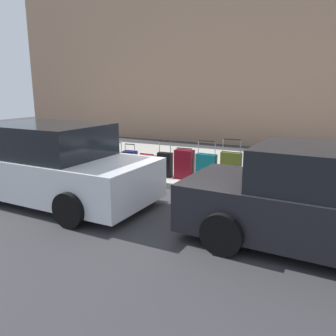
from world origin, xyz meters
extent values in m
plane|color=#333335|center=(0.00, 0.00, 0.00)|extent=(40.00, 40.00, 0.00)
cube|color=#ADA89E|center=(0.00, -2.50, 0.07)|extent=(18.00, 5.00, 0.14)
cube|color=#9E7A60|center=(0.00, -8.59, 4.55)|extent=(24.00, 3.00, 9.10)
cube|color=red|center=(-2.81, -0.52, 0.43)|extent=(0.50, 0.27, 0.59)
cube|color=black|center=(-2.81, -0.52, 0.43)|extent=(0.50, 0.07, 0.60)
cylinder|color=gray|center=(-3.03, -0.51, 0.86)|extent=(0.02, 0.02, 0.26)
cylinder|color=gray|center=(-2.59, -0.53, 0.86)|extent=(0.02, 0.02, 0.26)
cylinder|color=black|center=(-2.81, -0.52, 0.99)|extent=(0.43, 0.04, 0.02)
cylinder|color=black|center=(-3.03, -0.51, 0.16)|extent=(0.04, 0.02, 0.04)
cylinder|color=black|center=(-2.59, -0.53, 0.16)|extent=(0.04, 0.02, 0.04)
cube|color=navy|center=(-2.27, -0.48, 0.41)|extent=(0.37, 0.22, 0.53)
cube|color=black|center=(-2.27, -0.48, 0.41)|extent=(0.37, 0.06, 0.54)
cylinder|color=gray|center=(-2.42, -0.49, 0.77)|extent=(0.02, 0.02, 0.20)
cylinder|color=gray|center=(-2.12, -0.47, 0.77)|extent=(0.02, 0.02, 0.20)
cylinder|color=black|center=(-2.27, -0.48, 0.87)|extent=(0.30, 0.05, 0.02)
cylinder|color=black|center=(-2.42, -0.49, 0.16)|extent=(0.05, 0.02, 0.04)
cylinder|color=black|center=(-2.12, -0.47, 0.16)|extent=(0.05, 0.02, 0.04)
cube|color=#9EA0A8|center=(-1.78, -0.54, 0.42)|extent=(0.41, 0.23, 0.57)
cube|color=black|center=(-1.78, -0.54, 0.42)|extent=(0.41, 0.06, 0.58)
cylinder|color=gray|center=(-1.95, -0.53, 0.82)|extent=(0.02, 0.02, 0.23)
cylinder|color=gray|center=(-1.61, -0.55, 0.82)|extent=(0.02, 0.02, 0.23)
cylinder|color=black|center=(-1.78, -0.54, 0.94)|extent=(0.34, 0.05, 0.02)
cylinder|color=black|center=(-1.95, -0.53, 0.16)|extent=(0.05, 0.02, 0.04)
cylinder|color=black|center=(-1.60, -0.55, 0.16)|extent=(0.05, 0.02, 0.04)
cube|color=#59601E|center=(-1.22, -0.54, 0.53)|extent=(0.48, 0.20, 0.78)
cube|color=black|center=(-1.22, -0.54, 0.53)|extent=(0.49, 0.04, 0.79)
cylinder|color=gray|center=(-1.43, -0.54, 1.07)|extent=(0.02, 0.02, 0.30)
cylinder|color=gray|center=(-1.01, -0.55, 1.07)|extent=(0.02, 0.02, 0.30)
cylinder|color=black|center=(-1.22, -0.54, 1.22)|extent=(0.42, 0.03, 0.02)
cylinder|color=black|center=(-1.44, -0.54, 0.16)|extent=(0.04, 0.02, 0.04)
cylinder|color=black|center=(-1.01, -0.55, 0.16)|extent=(0.04, 0.02, 0.04)
cube|color=#0F606B|center=(-0.62, -0.51, 0.49)|extent=(0.51, 0.23, 0.69)
cube|color=black|center=(-0.62, -0.51, 0.49)|extent=(0.51, 0.07, 0.71)
cylinder|color=gray|center=(-0.84, -0.50, 0.99)|extent=(0.02, 0.02, 0.32)
cylinder|color=gray|center=(-0.40, -0.53, 0.99)|extent=(0.02, 0.02, 0.32)
cylinder|color=black|center=(-0.62, -0.51, 1.15)|extent=(0.44, 0.06, 0.02)
cylinder|color=black|center=(-0.84, -0.50, 0.16)|extent=(0.05, 0.02, 0.04)
cylinder|color=black|center=(-0.40, -0.53, 0.16)|extent=(0.05, 0.02, 0.04)
cube|color=maroon|center=(-0.02, -0.56, 0.51)|extent=(0.47, 0.26, 0.74)
cube|color=black|center=(-0.02, -0.56, 0.51)|extent=(0.48, 0.05, 0.75)
cylinder|color=gray|center=(-0.23, -0.56, 0.90)|extent=(0.02, 0.02, 0.04)
cylinder|color=gray|center=(0.18, -0.57, 0.90)|extent=(0.02, 0.02, 0.04)
cylinder|color=black|center=(-0.02, -0.56, 0.92)|extent=(0.41, 0.03, 0.02)
cylinder|color=black|center=(-0.23, -0.56, 0.16)|extent=(0.04, 0.02, 0.04)
cylinder|color=black|center=(0.19, -0.57, 0.16)|extent=(0.04, 0.02, 0.04)
cube|color=black|center=(0.51, -0.54, 0.45)|extent=(0.37, 0.20, 0.63)
cube|color=black|center=(0.51, -0.54, 0.45)|extent=(0.38, 0.04, 0.64)
cylinder|color=gray|center=(0.36, -0.55, 0.91)|extent=(0.02, 0.02, 0.29)
cylinder|color=gray|center=(0.67, -0.54, 0.91)|extent=(0.02, 0.02, 0.29)
cylinder|color=black|center=(0.51, -0.54, 1.06)|extent=(0.31, 0.03, 0.02)
cylinder|color=black|center=(0.35, -0.55, 0.16)|extent=(0.04, 0.02, 0.04)
cylinder|color=black|center=(0.67, -0.54, 0.16)|extent=(0.04, 0.02, 0.04)
cube|color=red|center=(1.04, -0.54, 0.39)|extent=(0.46, 0.25, 0.51)
cube|color=black|center=(1.04, -0.54, 0.39)|extent=(0.47, 0.05, 0.52)
cylinder|color=gray|center=(0.84, -0.54, 0.67)|extent=(0.02, 0.02, 0.04)
cylinder|color=gray|center=(1.24, -0.54, 0.67)|extent=(0.02, 0.02, 0.04)
cylinder|color=black|center=(1.04, -0.54, 0.69)|extent=(0.40, 0.03, 0.02)
cylinder|color=black|center=(0.84, -0.54, 0.16)|extent=(0.04, 0.02, 0.04)
cylinder|color=black|center=(1.25, -0.54, 0.16)|extent=(0.04, 0.02, 0.04)
cube|color=navy|center=(1.56, -0.53, 0.44)|extent=(0.36, 0.26, 0.59)
cube|color=black|center=(1.56, -0.53, 0.44)|extent=(0.35, 0.06, 0.60)
cylinder|color=gray|center=(1.42, -0.54, 0.82)|extent=(0.02, 0.02, 0.18)
cylinder|color=gray|center=(1.70, -0.53, 0.82)|extent=(0.02, 0.02, 0.18)
cylinder|color=black|center=(1.56, -0.53, 0.91)|extent=(0.28, 0.04, 0.02)
cylinder|color=black|center=(1.41, -0.54, 0.16)|extent=(0.05, 0.02, 0.04)
cylinder|color=black|center=(1.70, -0.53, 0.16)|extent=(0.05, 0.02, 0.04)
cube|color=#9EA0A8|center=(2.05, -0.60, 0.40)|extent=(0.42, 0.23, 0.51)
cube|color=black|center=(2.05, -0.60, 0.40)|extent=(0.42, 0.05, 0.52)
cylinder|color=gray|center=(1.87, -0.60, 0.79)|extent=(0.02, 0.02, 0.27)
cylinder|color=gray|center=(2.23, -0.59, 0.79)|extent=(0.02, 0.02, 0.27)
cylinder|color=black|center=(2.05, -0.60, 0.92)|extent=(0.35, 0.03, 0.02)
cylinder|color=black|center=(1.87, -0.60, 0.16)|extent=(0.04, 0.02, 0.04)
cylinder|color=black|center=(2.23, -0.59, 0.16)|extent=(0.04, 0.02, 0.04)
cylinder|color=#99999E|center=(2.97, -0.55, 0.45)|extent=(0.20, 0.20, 0.62)
sphere|color=#99999E|center=(2.97, -0.55, 0.81)|extent=(0.21, 0.21, 0.21)
cylinder|color=#99999E|center=(3.12, -0.55, 0.48)|extent=(0.09, 0.10, 0.09)
cylinder|color=#99999E|center=(2.82, -0.55, 0.48)|extent=(0.09, 0.10, 0.09)
cylinder|color=#333338|center=(3.68, -0.40, 0.55)|extent=(0.11, 0.11, 0.82)
cube|color=black|center=(-3.45, 1.85, 0.55)|extent=(4.60, 2.00, 0.76)
cylinder|color=black|center=(-2.01, 2.66, 0.32)|extent=(0.65, 0.25, 0.64)
cylinder|color=black|center=(-2.10, 0.88, 0.32)|extent=(0.65, 0.25, 0.64)
cube|color=silver|center=(2.08, 1.85, 0.58)|extent=(4.71, 2.04, 0.81)
cube|color=black|center=(2.08, 1.85, 1.32)|extent=(2.47, 1.82, 0.66)
cylinder|color=black|center=(3.49, 0.84, 0.32)|extent=(0.65, 0.24, 0.64)
cylinder|color=black|center=(0.67, 2.85, 0.32)|extent=(0.65, 0.24, 0.64)
cylinder|color=black|center=(0.61, 0.94, 0.32)|extent=(0.65, 0.24, 0.64)
camera|label=1|loc=(-3.29, 7.12, 2.37)|focal=36.37mm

